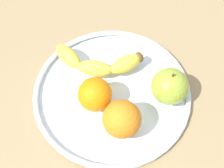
# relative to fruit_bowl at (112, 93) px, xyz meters

# --- Properties ---
(ground_plane) EXTENTS (1.36, 1.36, 0.04)m
(ground_plane) POSITION_rel_fruit_bowl_xyz_m (0.00, 0.00, -0.03)
(ground_plane) COLOR #947C54
(fruit_bowl) EXTENTS (0.35, 0.35, 0.02)m
(fruit_bowl) POSITION_rel_fruit_bowl_xyz_m (0.00, 0.00, 0.00)
(fruit_bowl) COLOR silver
(fruit_bowl) RESTS_ON ground_plane
(banana) EXTENTS (0.21, 0.11, 0.04)m
(banana) POSITION_rel_fruit_bowl_xyz_m (-0.03, 0.07, 0.03)
(banana) COLOR yellow
(banana) RESTS_ON fruit_bowl
(apple) EXTENTS (0.08, 0.08, 0.09)m
(apple) POSITION_rel_fruit_bowl_xyz_m (0.12, -0.02, 0.05)
(apple) COLOR #90A932
(apple) RESTS_ON fruit_bowl
(orange_front_left) EXTENTS (0.07, 0.07, 0.07)m
(orange_front_left) POSITION_rel_fruit_bowl_xyz_m (-0.04, -0.03, 0.05)
(orange_front_left) COLOR orange
(orange_front_left) RESTS_ON fruit_bowl
(orange_back_right) EXTENTS (0.08, 0.08, 0.08)m
(orange_back_right) POSITION_rel_fruit_bowl_xyz_m (0.01, -0.09, 0.05)
(orange_back_right) COLOR orange
(orange_back_right) RESTS_ON fruit_bowl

